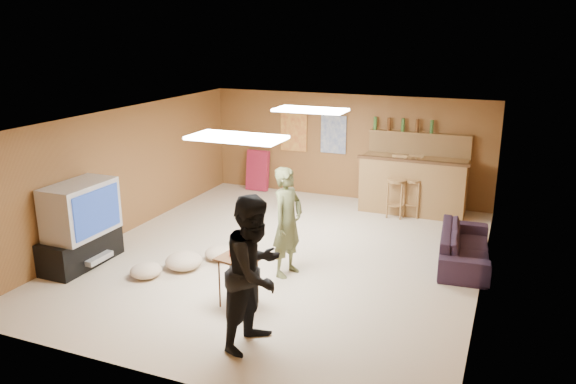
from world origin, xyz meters
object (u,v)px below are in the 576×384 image
at_px(person_black, 255,272).
at_px(tray_table, 239,281).
at_px(bar_counter, 413,186).
at_px(person_olive, 287,222).
at_px(sofa, 465,246).
at_px(tv_body, 80,209).

distance_m(person_black, tray_table, 1.12).
xyz_separation_m(bar_counter, tray_table, (-1.39, -4.71, -0.22)).
distance_m(bar_counter, person_olive, 3.77).
bearing_deg(tray_table, person_black, -51.35).
relative_size(person_black, sofa, 0.96).
bearing_deg(person_black, person_olive, 20.48).
relative_size(tv_body, tray_table, 1.65).
bearing_deg(bar_counter, tray_table, -106.43).
bearing_deg(person_black, tv_body, 82.04).
bearing_deg(tv_body, bar_counter, 47.00).
bearing_deg(tv_body, tray_table, -5.45).
relative_size(person_olive, tray_table, 2.43).
height_order(bar_counter, sofa, bar_counter).
xyz_separation_m(tv_body, sofa, (5.35, 2.29, -0.63)).
xyz_separation_m(bar_counter, person_black, (-0.78, -5.47, 0.34)).
bearing_deg(tray_table, tv_body, 174.55).
distance_m(tv_body, person_olive, 3.11).
bearing_deg(bar_counter, person_black, -98.15).
bearing_deg(person_olive, tray_table, -178.42).
distance_m(person_olive, sofa, 2.81).
height_order(person_olive, sofa, person_olive).
bearing_deg(person_black, tray_table, 47.56).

